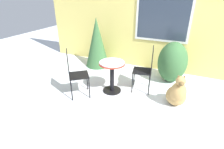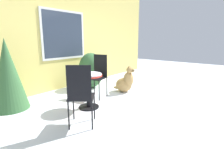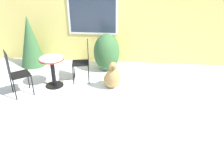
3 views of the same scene
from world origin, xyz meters
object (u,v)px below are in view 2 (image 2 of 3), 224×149
patio_table (88,84)px  patio_chair_far_side (81,93)px  patio_chair_near_table (98,74)px  dog (125,82)px

patio_table → patio_chair_far_side: size_ratio=0.70×
patio_table → patio_chair_far_side: (-0.67, -0.51, 0.06)m
patio_chair_near_table → patio_chair_far_side: 1.62m
dog → patio_chair_far_side: bearing=-179.6°
patio_table → dog: bearing=1.3°
patio_chair_far_side → dog: (2.12, 0.55, -0.31)m
patio_table → patio_chair_near_table: (0.70, 0.36, 0.06)m
patio_table → dog: patio_table is taller
patio_chair_far_side → dog: 2.21m
patio_chair_near_table → patio_table: bearing=-73.9°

